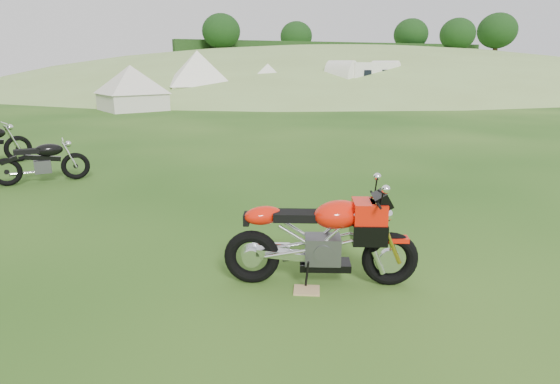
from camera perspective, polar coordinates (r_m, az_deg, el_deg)
name	(u,v)px	position (r m, az deg, el deg)	size (l,w,h in m)	color
ground	(280,239)	(6.11, -0.02, -5.70)	(120.00, 120.00, 0.00)	#133D0D
hillside	(343,84)	(52.34, 7.70, 12.93)	(80.00, 64.00, 8.00)	#7D984D
hedgerow	(343,84)	(52.34, 7.70, 12.93)	(36.00, 1.20, 8.60)	black
sport_motorcycle	(321,232)	(4.74, 5.04, -4.87)	(1.88, 0.47, 1.13)	red
plywood_board	(307,290)	(4.79, 3.27, -11.87)	(0.26, 0.21, 0.02)	tan
vintage_moto_b	(41,160)	(9.91, -27.12, 3.44)	(1.64, 0.38, 0.86)	black
tent_left	(131,86)	(23.87, -17.66, 12.23)	(2.65, 2.65, 2.30)	silver
tent_mid	(198,78)	(27.46, -9.96, 13.54)	(3.20, 3.20, 2.77)	white
tent_right	(268,81)	(27.95, -1.49, 13.34)	(2.70, 2.70, 2.34)	white
caravan	(364,81)	(28.88, 10.15, 13.13)	(4.88, 2.18, 2.29)	white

